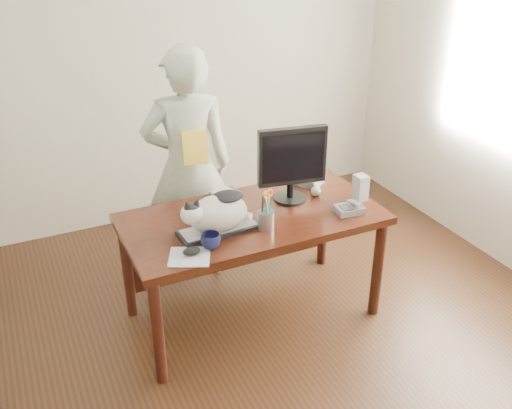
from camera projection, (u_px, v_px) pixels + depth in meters
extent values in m
plane|color=black|center=(295.00, 370.00, 3.39)|extent=(4.50, 4.50, 0.00)
plane|color=silver|center=(166.00, 61.00, 4.57)|extent=(4.00, 0.00, 4.00)
cube|color=black|center=(253.00, 219.00, 3.53)|extent=(1.60, 0.80, 0.05)
cylinder|color=black|center=(157.00, 332.00, 3.15)|extent=(0.07, 0.07, 0.70)
cylinder|color=black|center=(378.00, 269.00, 3.71)|extent=(0.07, 0.07, 0.70)
cylinder|color=black|center=(128.00, 270.00, 3.70)|extent=(0.07, 0.07, 0.70)
cylinder|color=black|center=(323.00, 223.00, 4.26)|extent=(0.07, 0.07, 0.70)
cube|color=black|center=(231.00, 237.00, 3.97)|extent=(1.45, 0.03, 0.50)
cube|color=black|center=(219.00, 230.00, 3.34)|extent=(0.48, 0.20, 0.02)
cube|color=silver|center=(218.00, 228.00, 3.34)|extent=(0.45, 0.17, 0.01)
ellipsoid|color=white|center=(218.00, 213.00, 3.29)|extent=(0.37, 0.24, 0.22)
ellipsoid|color=white|center=(192.00, 214.00, 3.18)|extent=(0.14, 0.13, 0.12)
ellipsoid|color=black|center=(192.00, 208.00, 3.16)|extent=(0.09, 0.09, 0.05)
cone|color=black|center=(187.00, 205.00, 3.13)|extent=(0.07, 0.06, 0.07)
cone|color=black|center=(197.00, 203.00, 3.16)|extent=(0.06, 0.06, 0.07)
ellipsoid|color=black|center=(227.00, 196.00, 3.27)|extent=(0.20, 0.16, 0.05)
cylinder|color=white|center=(241.00, 214.00, 3.44)|extent=(0.11, 0.15, 0.05)
cylinder|color=black|center=(290.00, 198.00, 3.72)|extent=(0.25, 0.25, 0.02)
cylinder|color=black|center=(290.00, 190.00, 3.69)|extent=(0.05, 0.05, 0.10)
cube|color=black|center=(292.00, 156.00, 3.56)|extent=(0.44, 0.12, 0.37)
cube|color=black|center=(293.00, 158.00, 3.54)|extent=(0.40, 0.07, 0.31)
cylinder|color=gray|center=(266.00, 220.00, 3.36)|extent=(0.13, 0.13, 0.11)
cylinder|color=black|center=(262.00, 206.00, 3.31)|extent=(0.02, 0.05, 0.16)
cylinder|color=#0D5AB6|center=(269.00, 206.00, 3.32)|extent=(0.02, 0.04, 0.16)
cylinder|color=red|center=(263.00, 205.00, 3.33)|extent=(0.02, 0.04, 0.16)
cylinder|color=#187A30|center=(267.00, 207.00, 3.30)|extent=(0.03, 0.03, 0.16)
cylinder|color=silver|center=(268.00, 204.00, 3.31)|extent=(0.03, 0.03, 0.12)
cylinder|color=silver|center=(269.00, 204.00, 3.32)|extent=(0.01, 0.03, 0.12)
torus|color=orange|center=(266.00, 195.00, 3.28)|extent=(0.05, 0.04, 0.05)
torus|color=orange|center=(270.00, 193.00, 3.30)|extent=(0.05, 0.04, 0.05)
cube|color=silver|center=(190.00, 257.00, 3.10)|extent=(0.28, 0.27, 0.01)
ellipsoid|color=black|center=(192.00, 251.00, 3.11)|extent=(0.12, 0.10, 0.04)
imported|color=#0C1033|center=(211.00, 241.00, 3.16)|extent=(0.16, 0.16, 0.09)
cube|color=slate|center=(349.00, 209.00, 3.55)|extent=(0.18, 0.14, 0.04)
cube|color=#39393B|center=(346.00, 207.00, 3.52)|extent=(0.08, 0.09, 0.01)
cube|color=silver|center=(354.00, 203.00, 3.55)|extent=(0.06, 0.15, 0.05)
cube|color=gray|center=(360.00, 188.00, 3.68)|extent=(0.08, 0.09, 0.17)
sphere|color=beige|center=(316.00, 191.00, 3.75)|extent=(0.07, 0.07, 0.07)
cube|color=#481317|center=(225.00, 199.00, 3.69)|extent=(0.23, 0.20, 0.03)
cube|color=brown|center=(226.00, 195.00, 3.68)|extent=(0.20, 0.17, 0.03)
cube|color=white|center=(223.00, 192.00, 3.67)|extent=(0.15, 0.14, 0.02)
cube|color=slate|center=(306.00, 179.00, 3.93)|extent=(0.24, 0.26, 0.06)
cube|color=#39393B|center=(310.00, 176.00, 3.90)|extent=(0.14, 0.14, 0.01)
imported|color=silver|center=(188.00, 167.00, 3.95)|extent=(0.69, 0.53, 1.69)
cube|color=yellow|center=(195.00, 148.00, 3.72)|extent=(0.18, 0.13, 0.22)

